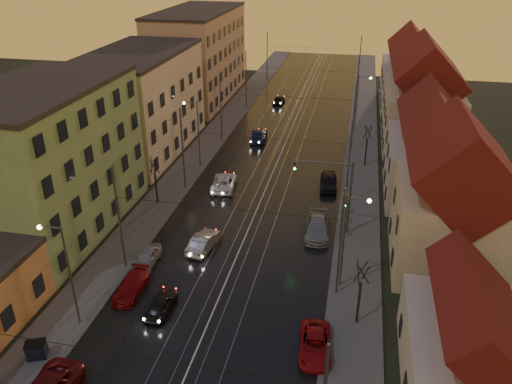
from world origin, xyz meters
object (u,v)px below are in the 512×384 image
Objects in this scene: parked_right_1 at (317,227)px; parked_right_2 at (329,182)px; driving_car_2 at (224,182)px; parked_right_0 at (315,344)px; street_lamp_0 at (64,266)px; street_lamp_1 at (349,233)px; street_lamp_3 at (359,98)px; parked_left_3 at (147,258)px; dumpster at (37,350)px; driving_car_0 at (161,304)px; street_lamp_2 at (196,127)px; driving_car_1 at (204,242)px; traffic_light_mast at (339,188)px; driving_car_3 at (259,135)px; driving_car_4 at (279,100)px; parked_left_2 at (131,286)px.

parked_right_2 is at bearing 84.86° from parked_right_1.
parked_right_0 is at bearing 111.60° from driving_car_2.
street_lamp_1 is (18.21, 8.00, 0.00)m from street_lamp_0.
street_lamp_3 is 2.08× the size of parked_left_3.
driving_car_0 is at bearing 21.43° from dumpster.
driving_car_0 is (5.42, -25.57, -4.26)m from street_lamp_2.
parked_right_0 is (16.70, -27.28, -4.27)m from street_lamp_2.
driving_car_1 is 0.85× the size of parked_right_1.
street_lamp_2 is 6.67× the size of dumpster.
traffic_light_mast reaches higher than parked_right_0.
parked_right_1 is at bearing 26.49° from dumpster.
parked_right_0 is at bearing 101.30° from driving_car_3.
parked_right_1 is at bearing 110.62° from street_lamp_1.
driving_car_4 is at bearing -95.33° from driving_car_3.
street_lamp_1 is 14.58m from driving_car_0.
driving_car_4 is 47.74m from parked_left_3.
traffic_light_mast is at bearing -35.07° from street_lamp_2.
driving_car_3 is at bearing 81.95° from street_lamp_0.
parked_left_2 is 25.09m from parked_right_2.
parked_right_0 is 14.70m from parked_right_1.
street_lamp_0 and street_lamp_2 have the same top height.
parked_right_1 reaches higher than driving_car_2.
street_lamp_0 is at bearing -105.77° from parked_left_3.
dumpster is (-3.05, -7.50, 0.08)m from parked_left_2.
traffic_light_mast is 41.30m from driving_car_4.
street_lamp_0 is 28.00m from street_lamp_2.
street_lamp_0 is 19.89m from street_lamp_1.
parked_right_0 is (14.31, -3.25, 0.00)m from parked_left_2.
street_lamp_0 is at bearing 24.53° from driving_car_0.
driving_car_1 is 1.14× the size of parked_left_3.
parked_left_3 reaches higher than parked_right_0.
parked_right_2 is (-1.00, 24.52, 0.14)m from parked_right_0.
driving_car_0 is 0.83× the size of parked_right_0.
driving_car_2 is at bearing 132.41° from street_lamp_1.
driving_car_0 is at bearing -156.48° from street_lamp_1.
street_lamp_1 is at bearing -90.00° from street_lamp_3.
driving_car_4 is at bearing 106.69° from traffic_light_mast.
parked_left_3 is at bearing 93.78° from parked_left_2.
driving_car_1 reaches higher than driving_car_4.
parked_left_3 is 22.18m from parked_right_2.
driving_car_0 is (-12.79, -41.57, -4.26)m from street_lamp_3.
parked_right_2 reaches higher than driving_car_1.
parked_right_2 is at bearing 111.40° from driving_car_4.
parked_left_3 is 16.23m from parked_right_0.
dumpster is (-5.26, -26.42, -0.01)m from driving_car_2.
traffic_light_mast is 1.87× the size of parked_left_3.
street_lamp_1 is 1.56× the size of driving_car_2.
driving_car_2 is (4.61, -5.12, -4.17)m from street_lamp_2.
parked_right_1 is (15.44, -12.64, -4.13)m from street_lamp_2.
parked_right_0 is 3.72× the size of dumpster.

